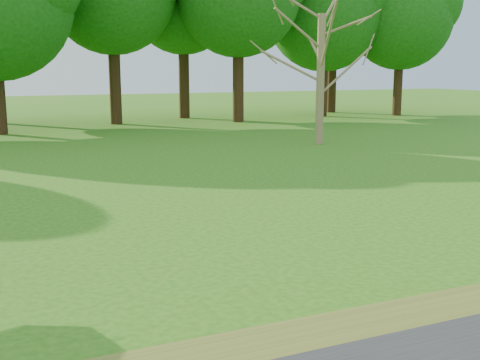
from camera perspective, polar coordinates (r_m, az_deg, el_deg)
name	(u,v)px	position (r m, az deg, el deg)	size (l,w,h in m)	color
ground	(82,285)	(8.71, -14.71, -9.64)	(120.00, 120.00, 0.00)	#2E7315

